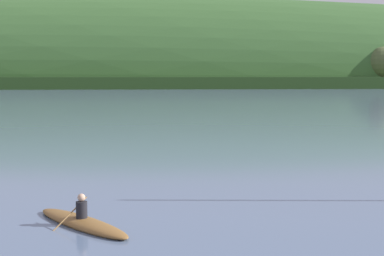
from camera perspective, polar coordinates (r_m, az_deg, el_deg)
far_shoreline_hill at (r=195.63m, az=-1.05°, el=4.54°), size 579.58×91.11×64.73m
canoe_with_paddler at (r=15.45m, az=-11.83°, el=-9.92°), size 3.19×3.78×1.02m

